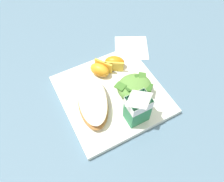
# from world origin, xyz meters

# --- Properties ---
(ground) EXTENTS (3.00, 3.00, 0.00)m
(ground) POSITION_xyz_m (0.00, 0.00, 0.00)
(ground) COLOR slate
(white_plate) EXTENTS (0.28, 0.28, 0.02)m
(white_plate) POSITION_xyz_m (0.00, 0.00, 0.01)
(white_plate) COLOR white
(white_plate) RESTS_ON ground
(cheesy_pizza_bread) EXTENTS (0.13, 0.19, 0.04)m
(cheesy_pizza_bread) POSITION_xyz_m (0.06, 0.01, 0.03)
(cheesy_pizza_bread) COLOR #A87038
(cheesy_pizza_bread) RESTS_ON white_plate
(green_salad_pile) EXTENTS (0.10, 0.09, 0.04)m
(green_salad_pile) POSITION_xyz_m (-0.06, 0.02, 0.04)
(green_salad_pile) COLOR #5B8E3D
(green_salad_pile) RESTS_ON white_plate
(milk_carton) EXTENTS (0.06, 0.04, 0.11)m
(milk_carton) POSITION_xyz_m (-0.02, 0.10, 0.08)
(milk_carton) COLOR #2D8451
(milk_carton) RESTS_ON white_plate
(orange_wedge_front) EXTENTS (0.07, 0.06, 0.04)m
(orange_wedge_front) POSITION_xyz_m (-0.05, -0.08, 0.04)
(orange_wedge_front) COLOR orange
(orange_wedge_front) RESTS_ON white_plate
(orange_wedge_middle) EXTENTS (0.06, 0.07, 0.04)m
(orange_wedge_middle) POSITION_xyz_m (-0.01, -0.08, 0.04)
(orange_wedge_middle) COLOR orange
(orange_wedge_middle) RESTS_ON white_plate
(paper_napkin) EXTENTS (0.15, 0.15, 0.00)m
(paper_napkin) POSITION_xyz_m (-0.15, -0.14, 0.00)
(paper_napkin) COLOR white
(paper_napkin) RESTS_ON ground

